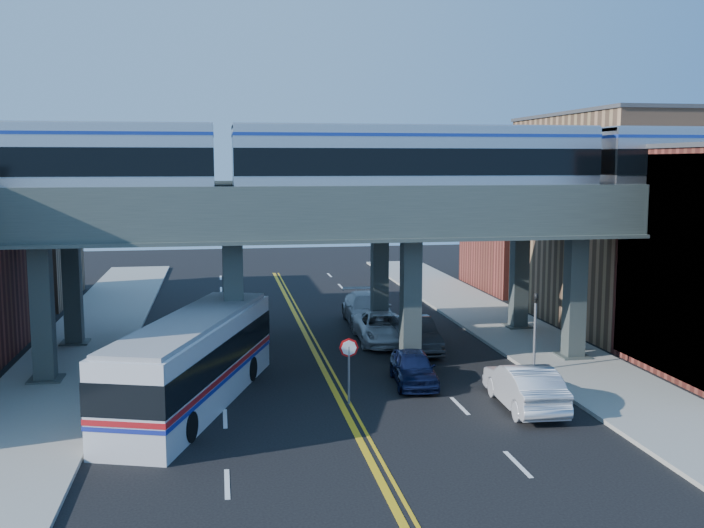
{
  "coord_description": "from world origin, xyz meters",
  "views": [
    {
      "loc": [
        -4.59,
        -26.29,
        9.4
      ],
      "look_at": [
        0.91,
        5.86,
        5.15
      ],
      "focal_mm": 40.0,
      "sensor_mm": 36.0,
      "label": 1
    }
  ],
  "objects_px": {
    "stop_sign": "(349,360)",
    "car_lane_b": "(415,335)",
    "transit_bus": "(193,362)",
    "traffic_signal": "(535,323)",
    "transit_train": "(416,162)",
    "car_lane_a": "(413,368)",
    "car_lane_c": "(382,328)",
    "car_lane_d": "(368,309)",
    "car_parked_curb": "(524,386)"
  },
  "relations": [
    {
      "from": "traffic_signal",
      "to": "transit_bus",
      "type": "height_order",
      "value": "traffic_signal"
    },
    {
      "from": "transit_train",
      "to": "stop_sign",
      "type": "xyz_separation_m",
      "value": [
        -3.86,
        -5.0,
        -7.62
      ]
    },
    {
      "from": "car_lane_c",
      "to": "car_parked_curb",
      "type": "relative_size",
      "value": 1.05
    },
    {
      "from": "traffic_signal",
      "to": "transit_bus",
      "type": "xyz_separation_m",
      "value": [
        -14.86,
        -2.01,
        -0.63
      ]
    },
    {
      "from": "transit_bus",
      "to": "car_lane_d",
      "type": "height_order",
      "value": "transit_bus"
    },
    {
      "from": "stop_sign",
      "to": "traffic_signal",
      "type": "relative_size",
      "value": 0.64
    },
    {
      "from": "car_lane_b",
      "to": "car_lane_d",
      "type": "relative_size",
      "value": 0.8
    },
    {
      "from": "car_lane_a",
      "to": "traffic_signal",
      "type": "bearing_deg",
      "value": 12.94
    },
    {
      "from": "transit_train",
      "to": "car_lane_a",
      "type": "xyz_separation_m",
      "value": [
        -0.7,
        -2.77,
        -8.66
      ]
    },
    {
      "from": "transit_bus",
      "to": "car_lane_a",
      "type": "bearing_deg",
      "value": -63.97
    },
    {
      "from": "transit_train",
      "to": "car_lane_c",
      "type": "height_order",
      "value": "transit_train"
    },
    {
      "from": "car_lane_c",
      "to": "transit_train",
      "type": "bearing_deg",
      "value": -82.76
    },
    {
      "from": "car_lane_a",
      "to": "car_parked_curb",
      "type": "distance_m",
      "value": 5.14
    },
    {
      "from": "stop_sign",
      "to": "transit_train",
      "type": "bearing_deg",
      "value": 52.32
    },
    {
      "from": "car_lane_b",
      "to": "car_lane_d",
      "type": "bearing_deg",
      "value": 100.08
    },
    {
      "from": "transit_train",
      "to": "stop_sign",
      "type": "height_order",
      "value": "transit_train"
    },
    {
      "from": "car_lane_c",
      "to": "car_lane_b",
      "type": "bearing_deg",
      "value": -56.52
    },
    {
      "from": "transit_train",
      "to": "car_lane_d",
      "type": "height_order",
      "value": "transit_train"
    },
    {
      "from": "transit_train",
      "to": "car_lane_a",
      "type": "height_order",
      "value": "transit_train"
    },
    {
      "from": "transit_bus",
      "to": "car_lane_c",
      "type": "xyz_separation_m",
      "value": [
        9.4,
        9.14,
        -0.91
      ]
    },
    {
      "from": "traffic_signal",
      "to": "stop_sign",
      "type": "bearing_deg",
      "value": -161.37
    },
    {
      "from": "traffic_signal",
      "to": "car_lane_d",
      "type": "xyz_separation_m",
      "value": [
        -5.34,
        11.66,
        -1.39
      ]
    },
    {
      "from": "transit_bus",
      "to": "car_lane_b",
      "type": "height_order",
      "value": "transit_bus"
    },
    {
      "from": "car_lane_c",
      "to": "car_parked_curb",
      "type": "bearing_deg",
      "value": -72.47
    },
    {
      "from": "car_lane_d",
      "to": "car_parked_curb",
      "type": "xyz_separation_m",
      "value": [
        3.02,
        -16.26,
        -0.05
      ]
    },
    {
      "from": "traffic_signal",
      "to": "car_lane_a",
      "type": "height_order",
      "value": "traffic_signal"
    },
    {
      "from": "transit_bus",
      "to": "traffic_signal",
      "type": "bearing_deg",
      "value": -64.0
    },
    {
      "from": "stop_sign",
      "to": "car_lane_d",
      "type": "xyz_separation_m",
      "value": [
        3.56,
        14.66,
        -0.85
      ]
    },
    {
      "from": "car_parked_curb",
      "to": "traffic_signal",
      "type": "bearing_deg",
      "value": -114.0
    },
    {
      "from": "transit_bus",
      "to": "stop_sign",
      "type": "bearing_deg",
      "value": -81.14
    },
    {
      "from": "car_lane_b",
      "to": "car_lane_c",
      "type": "height_order",
      "value": "car_lane_b"
    },
    {
      "from": "stop_sign",
      "to": "car_lane_c",
      "type": "distance_m",
      "value": 10.74
    },
    {
      "from": "car_lane_a",
      "to": "car_lane_c",
      "type": "relative_size",
      "value": 0.78
    },
    {
      "from": "transit_train",
      "to": "car_lane_c",
      "type": "bearing_deg",
      "value": 94.7
    },
    {
      "from": "transit_train",
      "to": "car_lane_a",
      "type": "bearing_deg",
      "value": -104.23
    },
    {
      "from": "car_lane_a",
      "to": "car_lane_d",
      "type": "xyz_separation_m",
      "value": [
        0.4,
        12.43,
        0.19
      ]
    },
    {
      "from": "transit_train",
      "to": "traffic_signal",
      "type": "relative_size",
      "value": 12.22
    },
    {
      "from": "car_parked_curb",
      "to": "transit_train",
      "type": "bearing_deg",
      "value": -64.87
    },
    {
      "from": "car_lane_d",
      "to": "transit_train",
      "type": "bearing_deg",
      "value": -86.4
    },
    {
      "from": "transit_bus",
      "to": "car_lane_c",
      "type": "distance_m",
      "value": 13.14
    },
    {
      "from": "car_lane_a",
      "to": "car_lane_b",
      "type": "relative_size",
      "value": 0.84
    },
    {
      "from": "car_lane_c",
      "to": "traffic_signal",
      "type": "bearing_deg",
      "value": -50.0
    },
    {
      "from": "transit_train",
      "to": "car_lane_a",
      "type": "distance_m",
      "value": 9.12
    },
    {
      "from": "stop_sign",
      "to": "car_parked_curb",
      "type": "height_order",
      "value": "stop_sign"
    },
    {
      "from": "stop_sign",
      "to": "car_lane_b",
      "type": "xyz_separation_m",
      "value": [
        4.7,
        8.03,
        -0.93
      ]
    },
    {
      "from": "stop_sign",
      "to": "car_parked_curb",
      "type": "relative_size",
      "value": 0.5
    },
    {
      "from": "transit_bus",
      "to": "car_lane_b",
      "type": "distance_m",
      "value": 12.8
    },
    {
      "from": "transit_bus",
      "to": "transit_train",
      "type": "bearing_deg",
      "value": -49.49
    },
    {
      "from": "transit_bus",
      "to": "car_parked_curb",
      "type": "xyz_separation_m",
      "value": [
        12.54,
        -2.59,
        -0.81
      ]
    },
    {
      "from": "traffic_signal",
      "to": "car_lane_d",
      "type": "bearing_deg",
      "value": 114.61
    }
  ]
}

